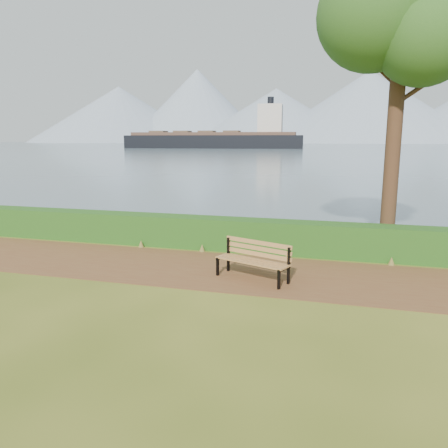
% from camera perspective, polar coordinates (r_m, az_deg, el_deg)
% --- Properties ---
extents(ground, '(140.00, 140.00, 0.00)m').
position_cam_1_polar(ground, '(11.58, -0.87, -6.49)').
color(ground, '#435518').
rests_on(ground, ground).
extents(path, '(40.00, 3.40, 0.01)m').
position_cam_1_polar(path, '(11.86, -0.46, -6.05)').
color(path, brown).
rests_on(path, ground).
extents(hedge, '(32.00, 0.85, 1.00)m').
position_cam_1_polar(hedge, '(13.88, 2.14, -1.39)').
color(hedge, '#154915').
rests_on(hedge, ground).
extents(water, '(700.00, 510.00, 0.00)m').
position_cam_1_polar(water, '(270.64, 15.02, 9.97)').
color(water, slate).
rests_on(water, ground).
extents(mountains, '(585.00, 190.00, 70.00)m').
position_cam_1_polar(mountains, '(417.53, 14.17, 14.07)').
color(mountains, '#7F93A9').
rests_on(mountains, ground).
extents(bench, '(2.00, 1.21, 0.97)m').
position_cam_1_polar(bench, '(11.03, 3.97, -4.39)').
color(bench, black).
rests_on(bench, ground).
extents(tree, '(4.63, 4.00, 9.46)m').
position_cam_1_polar(tree, '(14.30, 22.35, 24.62)').
color(tree, '#322014').
rests_on(tree, ground).
extents(cargo_ship, '(66.59, 15.79, 20.02)m').
position_cam_1_polar(cargo_ship, '(164.40, -0.63, 10.90)').
color(cargo_ship, black).
rests_on(cargo_ship, ground).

